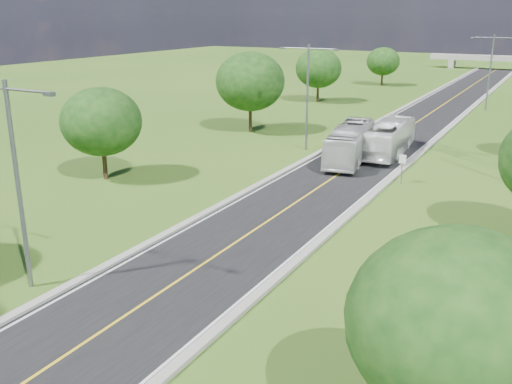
% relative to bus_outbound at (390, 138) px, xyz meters
% --- Properties ---
extents(ground, '(260.00, 260.00, 0.00)m').
position_rel_bus_outbound_xyz_m(ground, '(-1.66, 13.14, -1.60)').
color(ground, '#305818').
rests_on(ground, ground).
extents(road, '(8.00, 150.00, 0.06)m').
position_rel_bus_outbound_xyz_m(road, '(-1.66, 19.14, -1.57)').
color(road, black).
rests_on(road, ground).
extents(curb_left, '(0.50, 150.00, 0.22)m').
position_rel_bus_outbound_xyz_m(curb_left, '(-5.91, 19.14, -1.49)').
color(curb_left, gray).
rests_on(curb_left, ground).
extents(curb_right, '(0.50, 150.00, 0.22)m').
position_rel_bus_outbound_xyz_m(curb_right, '(2.59, 19.14, -1.49)').
color(curb_right, gray).
rests_on(curb_right, ground).
extents(speed_limit_sign, '(0.55, 0.09, 2.40)m').
position_rel_bus_outbound_xyz_m(speed_limit_sign, '(3.54, -8.88, -0.00)').
color(speed_limit_sign, slate).
rests_on(speed_limit_sign, ground).
extents(overpass, '(30.00, 3.00, 3.20)m').
position_rel_bus_outbound_xyz_m(overpass, '(-1.66, 93.14, 0.81)').
color(overpass, gray).
rests_on(overpass, ground).
extents(streetlight_near_left, '(5.90, 0.25, 10.00)m').
position_rel_bus_outbound_xyz_m(streetlight_near_left, '(-7.66, -34.86, 4.34)').
color(streetlight_near_left, slate).
rests_on(streetlight_near_left, ground).
extents(streetlight_mid_left, '(5.90, 0.25, 10.00)m').
position_rel_bus_outbound_xyz_m(streetlight_mid_left, '(-7.66, -1.86, 4.34)').
color(streetlight_mid_left, slate).
rests_on(streetlight_mid_left, ground).
extents(streetlight_far_right, '(5.90, 0.25, 10.00)m').
position_rel_bus_outbound_xyz_m(streetlight_far_right, '(4.34, 31.14, 4.34)').
color(streetlight_far_right, slate).
rests_on(streetlight_far_right, ground).
extents(tree_lb, '(6.30, 6.30, 7.33)m').
position_rel_bus_outbound_xyz_m(tree_lb, '(-17.66, -18.86, 3.04)').
color(tree_lb, black).
rests_on(tree_lb, ground).
extents(tree_lc, '(7.56, 7.56, 8.79)m').
position_rel_bus_outbound_xyz_m(tree_lc, '(-16.66, 3.14, 3.97)').
color(tree_lc, black).
rests_on(tree_lc, ground).
extents(tree_ld, '(6.72, 6.72, 7.82)m').
position_rel_bus_outbound_xyz_m(tree_ld, '(-18.66, 27.14, 3.35)').
color(tree_ld, black).
rests_on(tree_ld, ground).
extents(tree_le, '(5.88, 5.88, 6.84)m').
position_rel_bus_outbound_xyz_m(tree_le, '(-16.16, 51.14, 2.73)').
color(tree_le, black).
rests_on(tree_le, ground).
extents(tree_ra, '(6.30, 6.30, 7.33)m').
position_rel_bus_outbound_xyz_m(tree_ra, '(12.34, -36.86, 3.04)').
color(tree_ra, black).
rests_on(tree_ra, ground).
extents(bus_outbound, '(3.26, 11.22, 3.09)m').
position_rel_bus_outbound_xyz_m(bus_outbound, '(0.00, 0.00, 0.00)').
color(bus_outbound, white).
rests_on(bus_outbound, road).
extents(bus_inbound, '(4.57, 11.72, 3.18)m').
position_rel_bus_outbound_xyz_m(bus_inbound, '(-2.46, -3.97, 0.05)').
color(bus_inbound, silver).
rests_on(bus_inbound, road).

